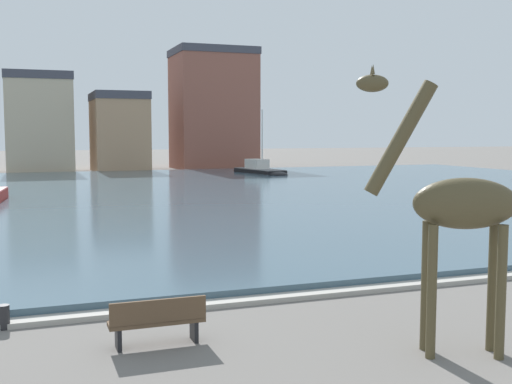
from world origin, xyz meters
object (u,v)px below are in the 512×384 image
giraffe_statue (456,209)px  sailboat_black (262,171)px  mooring_bollard (4,317)px  park_bench (157,320)px

giraffe_statue → sailboat_black: bearing=73.6°
giraffe_statue → mooring_bollard: (-7.68, 4.35, -2.39)m
mooring_bollard → park_bench: 3.46m
sailboat_black → park_bench: bearing=-112.9°
mooring_bollard → park_bench: (2.75, -2.08, 0.24)m
sailboat_black → mooring_bollard: sailboat_black is taller
park_bench → sailboat_black: bearing=67.1°
giraffe_statue → sailboat_black: 47.70m
giraffe_statue → sailboat_black: (13.46, 45.71, -2.14)m
park_bench → mooring_bollard: bearing=142.8°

